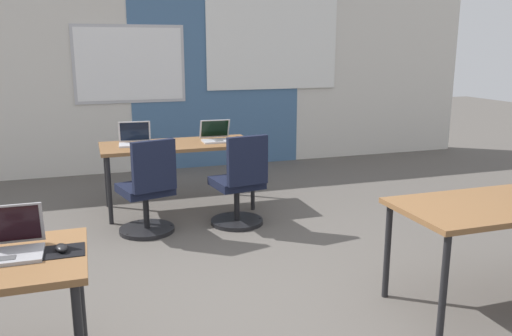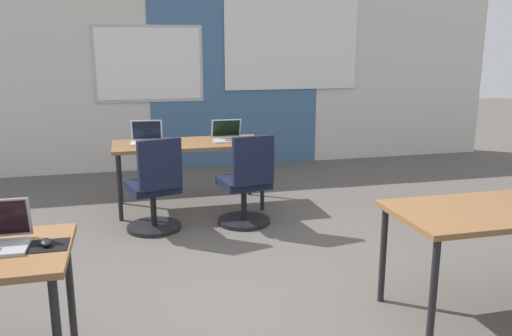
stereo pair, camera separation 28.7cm
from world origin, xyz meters
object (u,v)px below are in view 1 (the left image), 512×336
(laptop_far_left, at_px, (135,140))
(laptop_far_right, at_px, (217,137))
(laptop_near_left_inner, at_px, (8,245))
(mouse_far_left, at_px, (159,142))
(mouse_near_left_inner, at_px, (61,248))
(mouse_far_right, at_px, (238,138))
(chair_far_right, at_px, (240,189))
(chair_far_left, at_px, (148,195))
(desk_near_right, at_px, (511,210))
(desk_far_center, at_px, (178,149))

(laptop_far_left, relative_size, laptop_far_right, 1.04)
(laptop_near_left_inner, distance_m, laptop_far_left, 2.94)
(mouse_far_left, bearing_deg, mouse_near_left_inner, -107.21)
(mouse_far_right, bearing_deg, chair_far_right, -105.59)
(mouse_far_right, bearing_deg, laptop_near_left_inner, -125.91)
(chair_far_left, xyz_separation_m, laptop_far_right, (0.84, 0.71, 0.39))
(mouse_far_left, xyz_separation_m, mouse_far_right, (0.87, -0.02, 0.00))
(desk_near_right, relative_size, laptop_far_left, 4.58)
(laptop_far_left, distance_m, laptop_far_right, 0.87)
(laptop_far_left, xyz_separation_m, chair_far_left, (0.02, -0.77, -0.39))
(desk_far_center, bearing_deg, desk_near_right, -57.99)
(desk_far_center, xyz_separation_m, mouse_far_right, (0.67, 0.01, 0.08))
(laptop_far_left, height_order, laptop_far_right, laptop_far_left)
(laptop_near_left_inner, relative_size, chair_far_right, 0.36)
(mouse_far_left, bearing_deg, laptop_near_left_inner, -112.03)
(laptop_far_left, relative_size, mouse_far_left, 3.13)
(mouse_far_left, distance_m, chair_far_right, 1.08)
(laptop_far_left, bearing_deg, chair_far_left, -83.92)
(laptop_far_right, relative_size, mouse_far_right, 3.03)
(desk_near_right, bearing_deg, chair_far_right, 122.12)
(desk_near_right, xyz_separation_m, chair_far_left, (-2.16, 2.09, -0.28))
(desk_far_center, distance_m, chair_far_left, 0.86)
(mouse_far_left, bearing_deg, desk_near_right, -55.48)
(mouse_near_left_inner, xyz_separation_m, mouse_far_left, (0.87, 2.82, -0.00))
(chair_far_left, distance_m, laptop_far_right, 1.17)
(mouse_far_left, bearing_deg, laptop_far_right, -1.89)
(desk_near_right, distance_m, mouse_far_right, 3.01)
(desk_near_right, xyz_separation_m, mouse_near_left_inner, (-2.82, 0.01, 0.08))
(laptop_near_left_inner, height_order, laptop_far_right, laptop_near_left_inner)
(laptop_far_left, bearing_deg, desk_near_right, -48.37)
(desk_near_right, height_order, laptop_near_left_inner, laptop_near_left_inner)
(desk_near_right, bearing_deg, chair_far_left, 135.90)
(laptop_far_left, distance_m, chair_far_right, 1.27)
(desk_far_center, xyz_separation_m, laptop_far_right, (0.43, 0.01, 0.11))
(mouse_near_left_inner, bearing_deg, laptop_far_left, 77.47)
(laptop_far_left, distance_m, chair_far_left, 0.86)
(chair_far_left, distance_m, chair_far_right, 0.87)
(mouse_near_left_inner, bearing_deg, laptop_near_left_inner, 168.92)
(laptop_near_left_inner, bearing_deg, desk_far_center, 64.64)
(laptop_near_left_inner, height_order, mouse_far_right, laptop_near_left_inner)
(mouse_far_left, bearing_deg, chair_far_right, -49.76)
(desk_near_right, height_order, desk_far_center, same)
(desk_far_center, distance_m, mouse_near_left_inner, 2.99)
(laptop_near_left_inner, height_order, laptop_far_left, laptop_far_left)
(mouse_near_left_inner, height_order, laptop_far_left, laptop_far_left)
(desk_far_center, xyz_separation_m, chair_far_right, (0.46, -0.75, -0.28))
(laptop_near_left_inner, relative_size, laptop_far_left, 0.95)
(desk_near_right, distance_m, desk_far_center, 3.30)
(desk_far_center, height_order, chair_far_left, chair_far_left)
(laptop_near_left_inner, relative_size, mouse_far_left, 2.97)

